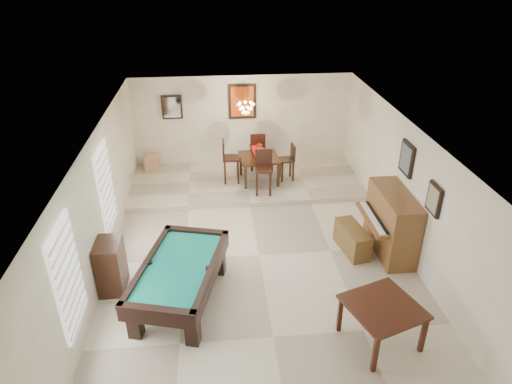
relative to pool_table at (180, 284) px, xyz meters
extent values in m
cube|color=beige|center=(1.50, 1.24, -0.39)|extent=(6.00, 9.00, 0.02)
cube|color=silver|center=(1.50, 5.74, 0.92)|extent=(6.00, 0.04, 2.60)
cube|color=silver|center=(-1.50, 1.24, 0.92)|extent=(0.04, 9.00, 2.60)
cube|color=silver|center=(4.50, 1.24, 0.92)|extent=(0.04, 9.00, 2.60)
cube|color=white|center=(1.50, 1.24, 2.22)|extent=(6.00, 9.00, 0.04)
cube|color=beige|center=(1.50, 4.49, -0.32)|extent=(6.00, 2.50, 0.12)
cube|color=white|center=(-1.47, -0.96, 1.02)|extent=(0.06, 1.00, 1.70)
cube|color=white|center=(-1.47, 1.84, 1.02)|extent=(0.06, 1.00, 1.70)
cube|color=brown|center=(3.44, 1.23, -0.11)|extent=(0.55, 1.03, 0.55)
cube|color=black|center=(-1.26, 0.49, 0.11)|extent=(0.44, 0.66, 0.99)
cube|color=tan|center=(-1.05, 5.41, -0.06)|extent=(0.37, 0.45, 0.40)
cube|color=#D84C14|center=(1.50, 5.70, 1.52)|extent=(0.75, 0.06, 0.95)
cube|color=white|center=(-0.40, 5.70, 1.42)|extent=(0.55, 0.06, 0.65)
cube|color=slate|center=(4.46, 1.54, 1.52)|extent=(0.06, 0.55, 0.65)
cube|color=gray|center=(4.46, 0.24, 1.32)|extent=(0.06, 0.45, 0.55)
camera|label=1|loc=(0.70, -6.37, 5.14)|focal=32.00mm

